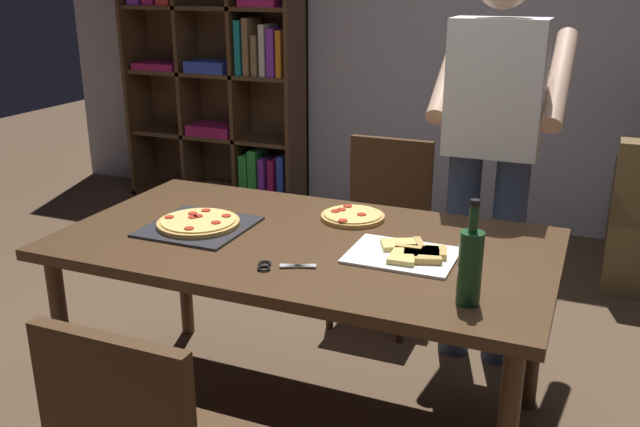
% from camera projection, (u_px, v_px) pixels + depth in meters
% --- Properties ---
extents(ground_plane, '(12.00, 12.00, 0.00)m').
position_uv_depth(ground_plane, '(306.00, 415.00, 2.74)').
color(ground_plane, brown).
extents(back_wall, '(6.40, 0.10, 2.80)m').
position_uv_depth(back_wall, '(462.00, 18.00, 4.56)').
color(back_wall, '#BCB7C6').
rests_on(back_wall, ground_plane).
extents(dining_table, '(1.78, 0.97, 0.75)m').
position_uv_depth(dining_table, '(304.00, 256.00, 2.52)').
color(dining_table, '#4C331E').
rests_on(dining_table, ground_plane).
extents(chair_far_side, '(0.42, 0.42, 0.90)m').
position_uv_depth(chair_far_side, '(383.00, 219.00, 3.42)').
color(chair_far_side, '#472D19').
rests_on(chair_far_side, ground_plane).
extents(bookshelf, '(1.40, 0.35, 1.95)m').
position_uv_depth(bookshelf, '(218.00, 74.00, 5.15)').
color(bookshelf, '#513823').
rests_on(bookshelf, ground_plane).
extents(person_serving_pizza, '(0.55, 0.54, 1.75)m').
position_uv_depth(person_serving_pizza, '(492.00, 142.00, 2.88)').
color(person_serving_pizza, '#38476B').
rests_on(person_serving_pizza, ground_plane).
extents(pepperoni_pizza_on_tray, '(0.37, 0.37, 0.04)m').
position_uv_depth(pepperoni_pizza_on_tray, '(199.00, 224.00, 2.60)').
color(pepperoni_pizza_on_tray, '#2D2D33').
rests_on(pepperoni_pizza_on_tray, dining_table).
extents(pizza_slices_on_towel, '(0.36, 0.28, 0.03)m').
position_uv_depth(pizza_slices_on_towel, '(409.00, 253.00, 2.33)').
color(pizza_slices_on_towel, white).
rests_on(pizza_slices_on_towel, dining_table).
extents(wine_bottle, '(0.07, 0.07, 0.32)m').
position_uv_depth(wine_bottle, '(470.00, 265.00, 1.96)').
color(wine_bottle, '#194723').
rests_on(wine_bottle, dining_table).
extents(kitchen_scissors, '(0.20, 0.12, 0.01)m').
position_uv_depth(kitchen_scissors, '(276.00, 266.00, 2.24)').
color(kitchen_scissors, silver).
rests_on(kitchen_scissors, dining_table).
extents(second_pizza_plain, '(0.25, 0.25, 0.03)m').
position_uv_depth(second_pizza_plain, '(353.00, 216.00, 2.70)').
color(second_pizza_plain, tan).
rests_on(second_pizza_plain, dining_table).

